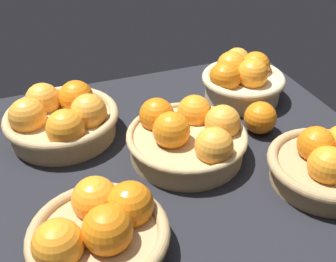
# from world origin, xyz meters

# --- Properties ---
(market_tray) EXTENTS (0.84, 0.72, 0.03)m
(market_tray) POSITION_xyz_m (0.00, 0.00, 0.01)
(market_tray) COLOR black
(market_tray) RESTS_ON ground
(basket_near_left) EXTENTS (0.21, 0.21, 0.12)m
(basket_near_left) POSITION_xyz_m (-0.24, -0.15, 0.08)
(basket_near_left) COLOR #D3BC8C
(basket_near_left) RESTS_ON market_tray
(basket_far_left) EXTENTS (0.22, 0.22, 0.10)m
(basket_far_left) POSITION_xyz_m (-0.23, 0.19, 0.07)
(basket_far_left) COLOR tan
(basket_far_left) RESTS_ON market_tray
(basket_far_right) EXTENTS (0.23, 0.23, 0.11)m
(basket_far_right) POSITION_xyz_m (0.21, 0.20, 0.07)
(basket_far_right) COLOR tan
(basket_far_right) RESTS_ON market_tray
(basket_near_right) EXTENTS (0.25, 0.25, 0.11)m
(basket_near_right) POSITION_xyz_m (0.22, -0.14, 0.08)
(basket_near_right) COLOR tan
(basket_near_right) RESTS_ON market_tray
(basket_center) EXTENTS (0.25, 0.25, 0.11)m
(basket_center) POSITION_xyz_m (-0.02, 0.02, 0.07)
(basket_center) COLOR tan
(basket_center) RESTS_ON market_tray
(loose_orange_front_gap) EXTENTS (0.07, 0.07, 0.07)m
(loose_orange_front_gap) POSITION_xyz_m (-0.29, -0.28, 0.07)
(loose_orange_front_gap) COLOR #F49E33
(loose_orange_front_gap) RESTS_ON market_tray
(loose_orange_back_gap) EXTENTS (0.07, 0.07, 0.07)m
(loose_orange_back_gap) POSITION_xyz_m (-0.20, -0.00, 0.07)
(loose_orange_back_gap) COLOR orange
(loose_orange_back_gap) RESTS_ON market_tray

